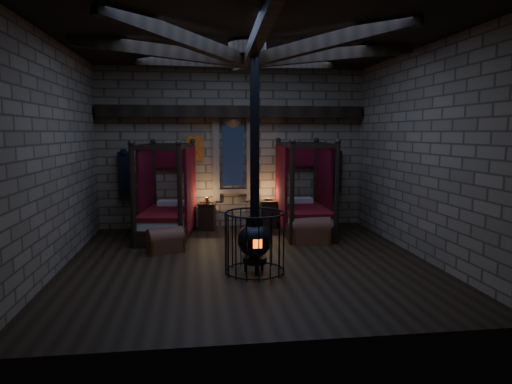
{
  "coord_description": "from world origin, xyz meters",
  "views": [
    {
      "loc": [
        -0.98,
        -8.64,
        2.51
      ],
      "look_at": [
        0.24,
        0.6,
        1.29
      ],
      "focal_mm": 32.0,
      "sensor_mm": 36.0,
      "label": 1
    }
  ],
  "objects": [
    {
      "name": "bed_left",
      "position": [
        -1.69,
        2.39,
        0.55
      ],
      "size": [
        1.41,
        2.28,
        2.24
      ],
      "rotation": [
        0.0,
        0.0,
        -0.14
      ],
      "color": "black",
      "rests_on": "ground"
    },
    {
      "name": "room",
      "position": [
        -0.0,
        0.09,
        3.74
      ],
      "size": [
        7.02,
        7.02,
        4.29
      ],
      "color": "black",
      "rests_on": "ground"
    },
    {
      "name": "stove",
      "position": [
        0.04,
        -0.74,
        0.65
      ],
      "size": [
        1.09,
        1.09,
        4.05
      ],
      "rotation": [
        0.0,
        0.0,
        0.03
      ],
      "color": "black",
      "rests_on": "ground"
    },
    {
      "name": "trunk_left",
      "position": [
        -1.65,
        0.94,
        0.24
      ],
      "size": [
        0.84,
        0.7,
        0.53
      ],
      "rotation": [
        0.0,
        0.0,
        0.38
      ],
      "color": "brown",
      "rests_on": "ground"
    },
    {
      "name": "nightstand_left",
      "position": [
        -0.71,
        3.05,
        0.36
      ],
      "size": [
        0.51,
        0.5,
        0.86
      ],
      "rotation": [
        0.0,
        0.0,
        -0.2
      ],
      "color": "black",
      "rests_on": "ground"
    },
    {
      "name": "nightstand_right",
      "position": [
        0.91,
        3.11,
        0.37
      ],
      "size": [
        0.48,
        0.46,
        0.79
      ],
      "rotation": [
        0.0,
        0.0,
        -0.06
      ],
      "color": "black",
      "rests_on": "ground"
    },
    {
      "name": "bed_right",
      "position": [
        1.68,
        2.35,
        0.56
      ],
      "size": [
        1.21,
        2.21,
        2.27
      ],
      "rotation": [
        0.0,
        0.0,
        -0.03
      ],
      "color": "black",
      "rests_on": "ground"
    },
    {
      "name": "trunk_right",
      "position": [
        1.6,
        1.35,
        0.28
      ],
      "size": [
        0.92,
        0.65,
        0.63
      ],
      "rotation": [
        0.0,
        0.0,
        -0.12
      ],
      "color": "brown",
      "rests_on": "ground"
    }
  ]
}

